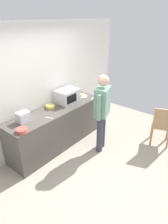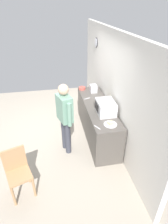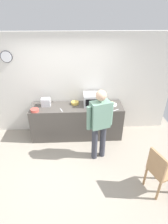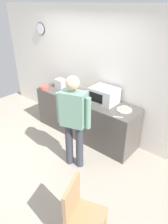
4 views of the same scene
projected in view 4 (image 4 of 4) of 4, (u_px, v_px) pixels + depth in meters
The scene contains 12 objects.
ground_plane at pixel (36, 158), 3.88m from camera, with size 6.00×6.00×0.00m, color #9E9384.
back_wall at pixel (88, 72), 4.33m from camera, with size 5.40×0.13×2.60m.
kitchen_counter at pixel (85, 117), 4.37m from camera, with size 2.33×0.62×0.89m, color #4C4742.
microwave at pixel (104, 95), 3.89m from camera, with size 0.50×0.39×0.30m.
sandwich_plate at pixel (124, 109), 3.67m from camera, with size 0.27×0.27×0.07m.
salad_bowl at pixel (87, 94), 4.25m from camera, with size 0.20×0.20×0.07m, color gold.
cereal_bowl at pixel (44, 87), 4.56m from camera, with size 0.19×0.19×0.06m, color #C64C42.
toaster at pixel (61, 84), 4.58m from camera, with size 0.22×0.18×0.20m, color silver.
fork_utensil at pixel (118, 117), 3.45m from camera, with size 0.17×0.02×0.01m, color silver.
spoon_utensil at pixel (65, 96), 4.23m from camera, with size 0.17×0.02×0.01m, color silver.
person_standing at pixel (74, 117), 3.27m from camera, with size 0.57×0.35×1.68m.
wooden_chair at pixel (81, 212), 2.30m from camera, with size 0.51×0.51×0.94m.
Camera 4 is at (2.62, -1.69, 2.63)m, focal length 32.53 mm.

